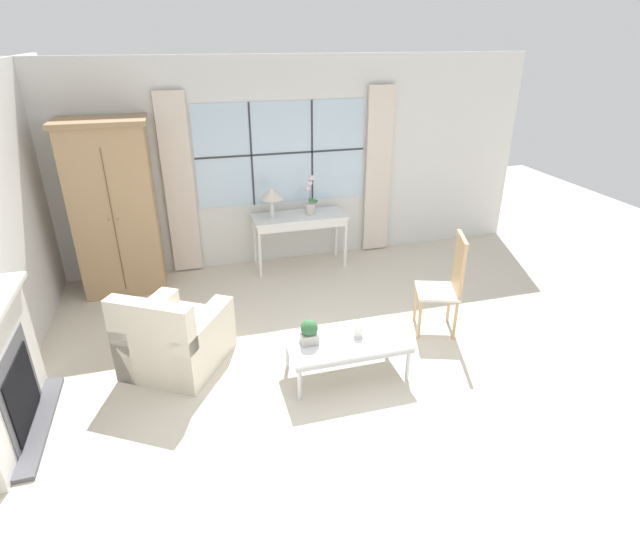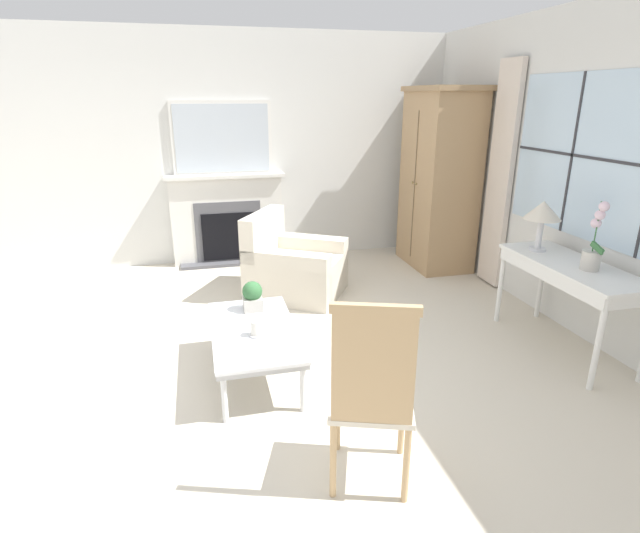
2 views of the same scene
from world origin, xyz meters
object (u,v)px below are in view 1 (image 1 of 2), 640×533
at_px(armchair_upholstered, 175,340).
at_px(table_lamp, 271,195).
at_px(pillar_candle, 358,332).
at_px(potted_plant_small, 309,332).
at_px(potted_orchid, 310,201).
at_px(armoire, 115,208).
at_px(console_table, 299,221).
at_px(side_chair_wooden, 448,280).
at_px(coffee_table, 347,342).

bearing_deg(armchair_upholstered, table_lamp, 54.73).
relative_size(table_lamp, pillar_candle, 3.48).
xyz_separation_m(table_lamp, armchair_upholstered, (-1.36, -1.92, -0.81)).
distance_m(table_lamp, pillar_candle, 2.62).
bearing_deg(potted_plant_small, potted_orchid, 75.08).
xyz_separation_m(armoire, console_table, (2.33, 0.05, -0.41)).
xyz_separation_m(potted_orchid, side_chair_wooden, (0.98, -2.13, -0.32)).
height_order(armoire, potted_plant_small, armoire).
bearing_deg(potted_orchid, side_chair_wooden, -65.31).
distance_m(table_lamp, coffee_table, 2.64).
distance_m(side_chair_wooden, potted_plant_small, 1.72).
relative_size(console_table, potted_plant_small, 5.39).
xyz_separation_m(console_table, table_lamp, (-0.39, -0.05, 0.43)).
height_order(console_table, table_lamp, table_lamp).
relative_size(armchair_upholstered, coffee_table, 1.05).
bearing_deg(armoire, armchair_upholstered, -72.96).
distance_m(potted_orchid, side_chair_wooden, 2.36).
relative_size(table_lamp, coffee_table, 0.38).
bearing_deg(console_table, potted_plant_small, -101.63).
bearing_deg(console_table, table_lamp, -172.17).
relative_size(console_table, pillar_candle, 10.27).
xyz_separation_m(table_lamp, potted_orchid, (0.54, 0.07, -0.15)).
bearing_deg(coffee_table, armoire, 130.61).
relative_size(table_lamp, potted_plant_small, 1.83).
bearing_deg(potted_orchid, console_table, -174.39).
relative_size(potted_orchid, pillar_candle, 4.32).
bearing_deg(pillar_candle, side_chair_wooden, 20.99).
relative_size(console_table, side_chair_wooden, 1.15).
bearing_deg(potted_plant_small, coffee_table, -5.84).
bearing_deg(table_lamp, armchair_upholstered, -125.27).
bearing_deg(table_lamp, armoire, 179.77).
height_order(console_table, potted_plant_small, console_table).
relative_size(table_lamp, potted_orchid, 0.81).
xyz_separation_m(armoire, pillar_candle, (2.28, -2.52, -0.63)).
distance_m(armoire, side_chair_wooden, 4.07).
bearing_deg(armoire, table_lamp, -0.23).
distance_m(armoire, potted_orchid, 2.50).
xyz_separation_m(potted_orchid, potted_plant_small, (-0.68, -2.55, -0.43)).
xyz_separation_m(table_lamp, potted_plant_small, (-0.14, -2.49, -0.58)).
bearing_deg(armoire, potted_plant_small, -54.01).
bearing_deg(potted_plant_small, armoire, 125.99).
bearing_deg(potted_orchid, armoire, -178.60).
bearing_deg(coffee_table, potted_orchid, 82.90).
height_order(side_chair_wooden, potted_plant_small, side_chair_wooden).
xyz_separation_m(console_table, armchair_upholstered, (-1.74, -1.97, -0.39)).
height_order(table_lamp, pillar_candle, table_lamp).
height_order(armoire, potted_orchid, armoire).
bearing_deg(pillar_candle, potted_plant_small, 176.48).
bearing_deg(console_table, armchair_upholstered, -131.47).
bearing_deg(armchair_upholstered, armoire, 107.04).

